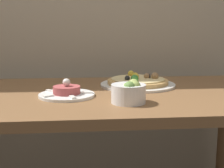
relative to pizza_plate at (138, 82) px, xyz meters
name	(u,v)px	position (x,y,z in m)	size (l,w,h in m)	color
dining_table	(101,116)	(-0.17, -0.12, -0.12)	(1.45, 0.74, 0.76)	brown
pizza_plate	(138,82)	(0.00, 0.00, 0.00)	(0.33, 0.33, 0.06)	white
tartare_plate	(67,93)	(-0.30, -0.18, 0.00)	(0.21, 0.21, 0.07)	white
small_bowl	(129,92)	(-0.08, -0.31, 0.02)	(0.12, 0.12, 0.08)	white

